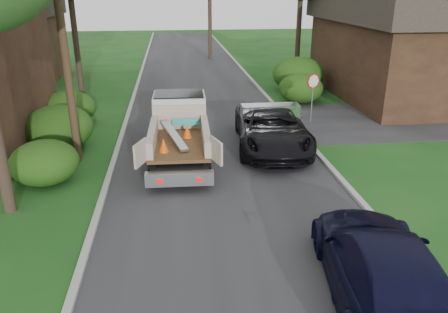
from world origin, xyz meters
TOP-DOWN VIEW (x-y plane):
  - ground at (0.00, 0.00)m, footprint 120.00×120.00m
  - road at (0.00, 10.00)m, footprint 8.00×90.00m
  - side_street at (12.00, 9.00)m, footprint 16.00×7.00m
  - curb_left at (-4.10, 10.00)m, footprint 0.20×90.00m
  - curb_right at (4.10, 10.00)m, footprint 0.20×90.00m
  - stop_sign at (5.20, 9.00)m, footprint 0.71×0.32m
  - utility_pole at (-5.48, 4.98)m, footprint 2.42×1.25m
  - house_left_far at (-13.50, 22.00)m, footprint 7.56×7.56m
  - house_right at (13.00, 14.00)m, footprint 9.72×12.96m
  - hedge_left_a at (-6.20, 3.00)m, footprint 2.34×2.34m
  - hedge_left_b at (-6.50, 6.50)m, footprint 2.86×2.86m
  - hedge_left_c at (-6.80, 10.00)m, footprint 2.60×2.60m
  - hedge_right_a at (5.80, 13.00)m, footprint 2.60×2.60m
  - hedge_right_b at (6.50, 16.00)m, footprint 3.38×3.38m
  - flatbed_truck at (-1.47, 5.32)m, footprint 2.82×6.09m
  - black_pickup at (2.40, 5.60)m, footprint 3.48×6.48m
  - navy_suv at (2.60, -4.25)m, footprint 3.17×6.01m

SIDE VIEW (x-z plane):
  - ground at x=0.00m, z-range 0.00..0.00m
  - road at x=0.00m, z-range -0.01..0.01m
  - side_street at x=12.00m, z-range 0.00..0.02m
  - curb_left at x=-4.10m, z-range 0.00..0.12m
  - curb_right at x=4.10m, z-range 0.00..0.12m
  - hedge_left_a at x=-6.20m, z-range 0.00..1.53m
  - navy_suv at x=2.60m, z-range 0.00..1.66m
  - hedge_left_c at x=-6.80m, z-range 0.00..1.70m
  - hedge_right_a at x=5.80m, z-range 0.00..1.70m
  - black_pickup at x=2.40m, z-range 0.00..1.73m
  - hedge_left_b at x=-6.50m, z-range 0.00..1.87m
  - hedge_right_b at x=6.50m, z-range 0.00..2.21m
  - flatbed_truck at x=-1.47m, z-range 0.10..2.38m
  - stop_sign at x=5.20m, z-range 0.54..3.02m
  - house_left_far at x=-13.50m, z-range 0.05..6.05m
  - house_right at x=13.00m, z-range 0.06..6.26m
  - utility_pole at x=-5.48m, z-range 0.17..10.17m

